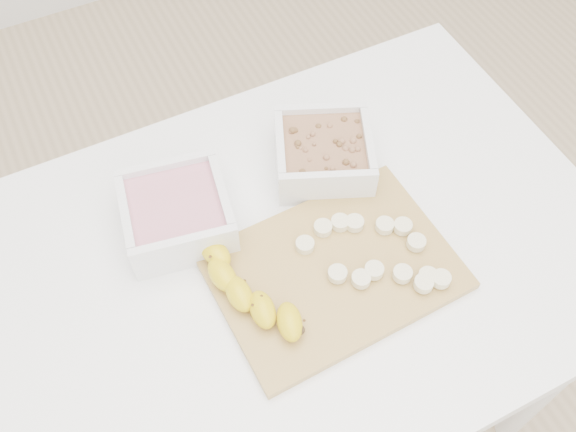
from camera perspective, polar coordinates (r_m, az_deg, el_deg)
name	(u,v)px	position (r m, az deg, el deg)	size (l,w,h in m)	color
ground	(293,403)	(1.69, 0.47, -16.26)	(3.50, 3.50, 0.00)	#C6AD89
table	(296,281)	(1.08, 0.71, -5.79)	(1.00, 0.70, 0.75)	white
bowl_yogurt	(177,213)	(1.00, -9.86, 0.29)	(0.19, 0.19, 0.07)	white
bowl_granola	(324,153)	(1.06, 3.18, 5.63)	(0.20, 0.20, 0.07)	white
cutting_board	(333,270)	(0.97, 4.06, -4.84)	(0.35, 0.25, 0.01)	#AB8B4D
banana	(250,291)	(0.93, -3.41, -6.70)	(0.06, 0.21, 0.04)	yellow
banana_slices	(378,253)	(0.98, 7.97, -3.26)	(0.18, 0.19, 0.02)	beige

